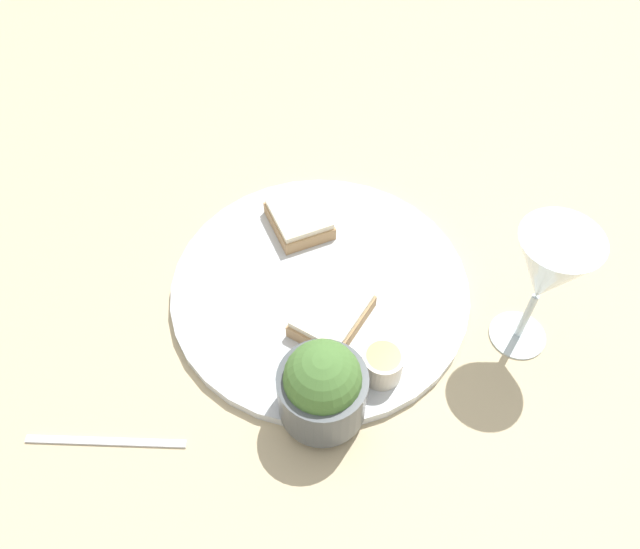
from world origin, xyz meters
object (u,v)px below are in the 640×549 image
(sauce_ramekin, at_px, (382,363))
(fork, at_px, (106,441))
(salad_bowl, at_px, (318,386))
(cheese_toast_far, at_px, (299,219))
(wine_glass, at_px, (547,272))
(cheese_toast_near, at_px, (332,314))

(sauce_ramekin, xyz_separation_m, fork, (-0.07, 0.29, -0.03))
(salad_bowl, xyz_separation_m, fork, (-0.03, 0.22, -0.06))
(sauce_ramekin, xyz_separation_m, cheese_toast_far, (0.21, 0.09, -0.01))
(cheese_toast_far, bearing_deg, sauce_ramekin, -157.41)
(salad_bowl, xyz_separation_m, wine_glass, (0.09, -0.23, 0.06))
(sauce_ramekin, height_order, wine_glass, wine_glass)
(sauce_ramekin, bearing_deg, cheese_toast_far, 22.59)
(sauce_ramekin, distance_m, fork, 0.30)
(salad_bowl, bearing_deg, wine_glass, -68.39)
(cheese_toast_near, height_order, wine_glass, wine_glass)
(salad_bowl, xyz_separation_m, cheese_toast_far, (0.25, 0.02, -0.03))
(fork, bearing_deg, cheese_toast_far, -35.08)
(cheese_toast_far, relative_size, fork, 0.60)
(cheese_toast_far, height_order, wine_glass, wine_glass)
(sauce_ramekin, xyz_separation_m, wine_glass, (0.05, -0.16, 0.09))
(cheese_toast_far, relative_size, wine_glass, 0.58)
(salad_bowl, relative_size, fork, 0.60)
(cheese_toast_near, distance_m, fork, 0.27)
(salad_bowl, bearing_deg, cheese_toast_far, 4.61)
(cheese_toast_near, bearing_deg, salad_bowl, 170.68)
(salad_bowl, relative_size, wine_glass, 0.58)
(salad_bowl, distance_m, cheese_toast_near, 0.11)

